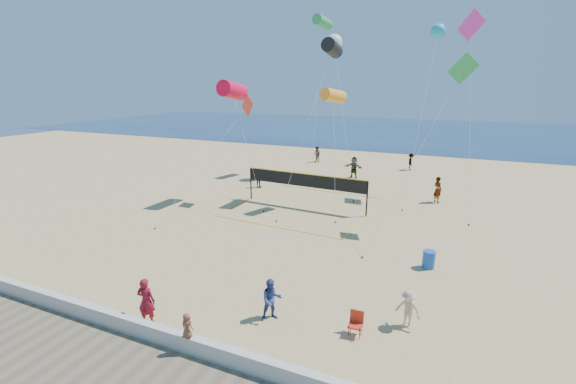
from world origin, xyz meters
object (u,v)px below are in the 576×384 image
at_px(trash_barrel, 429,259).
at_px(volleyball_net, 305,184).
at_px(woman, 146,301).
at_px(camp_chair, 356,322).

distance_m(trash_barrel, volleyball_net, 10.84).
bearing_deg(woman, trash_barrel, -150.31).
bearing_deg(camp_chair, trash_barrel, 71.16).
bearing_deg(woman, camp_chair, -175.62).
bearing_deg(trash_barrel, camp_chair, -107.11).
bearing_deg(volleyball_net, trash_barrel, -32.57).
relative_size(camp_chair, trash_barrel, 1.14).
height_order(camp_chair, volleyball_net, volleyball_net).
height_order(woman, trash_barrel, woman).
xyz_separation_m(woman, trash_barrel, (8.99, 8.65, -0.47)).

